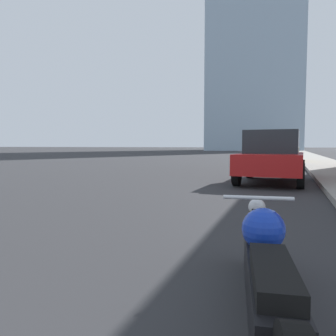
# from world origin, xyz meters

# --- Properties ---
(sidewalk) EXTENTS (2.44, 240.00, 0.15)m
(sidewalk) POSITION_xyz_m (5.07, 40.00, 0.07)
(sidewalk) COLOR gray
(sidewalk) RESTS_ON ground_plane
(motorcycle) EXTENTS (0.69, 2.71, 0.77)m
(motorcycle) POSITION_xyz_m (2.83, 4.73, 0.38)
(motorcycle) COLOR black
(motorcycle) RESTS_ON ground_plane
(parked_car_red) EXTENTS (2.14, 4.22, 1.69)m
(parked_car_red) POSITION_xyz_m (2.48, 13.74, 0.85)
(parked_car_red) COLOR red
(parked_car_red) RESTS_ON ground_plane
(parked_car_yellow) EXTENTS (1.98, 3.93, 1.78)m
(parked_car_yellow) POSITION_xyz_m (2.83, 26.58, 0.89)
(parked_car_yellow) COLOR gold
(parked_car_yellow) RESTS_ON ground_plane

